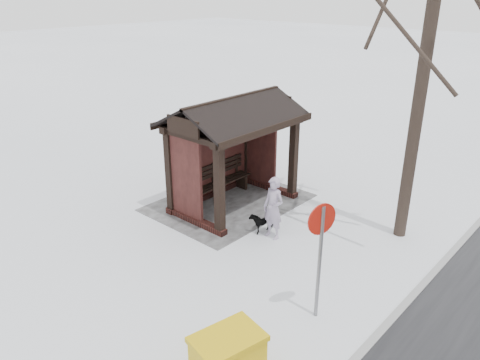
# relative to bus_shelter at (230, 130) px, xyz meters

# --- Properties ---
(ground) EXTENTS (120.00, 120.00, 0.00)m
(ground) POSITION_rel_bus_shelter_xyz_m (0.00, 0.16, -2.17)
(ground) COLOR white
(ground) RESTS_ON ground
(kerb) EXTENTS (120.00, 0.15, 0.06)m
(kerb) POSITION_rel_bus_shelter_xyz_m (0.00, 5.66, -2.16)
(kerb) COLOR gray
(kerb) RESTS_ON ground
(trampled_patch) EXTENTS (4.20, 3.20, 0.02)m
(trampled_patch) POSITION_rel_bus_shelter_xyz_m (0.00, -0.04, -2.16)
(trampled_patch) COLOR gray
(trampled_patch) RESTS_ON ground
(bus_shelter) EXTENTS (3.60, 2.40, 3.09)m
(bus_shelter) POSITION_rel_bus_shelter_xyz_m (0.00, 0.00, 0.00)
(bus_shelter) COLOR #331612
(bus_shelter) RESTS_ON ground
(pedestrian) EXTENTS (0.41, 0.59, 1.56)m
(pedestrian) POSITION_rel_bus_shelter_xyz_m (0.72, 2.09, -1.38)
(pedestrian) COLOR #A597B1
(pedestrian) RESTS_ON ground
(dog) EXTENTS (0.68, 0.42, 0.53)m
(dog) POSITION_rel_bus_shelter_xyz_m (0.67, 1.71, -1.90)
(dog) COLOR black
(dog) RESTS_ON ground
(grit_bin) EXTENTS (1.20, 0.95, 0.82)m
(grit_bin) POSITION_rel_bus_shelter_xyz_m (4.72, 4.36, -1.75)
(grit_bin) COLOR gold
(grit_bin) RESTS_ON ground
(road_sign) EXTENTS (0.57, 0.21, 2.31)m
(road_sign) POSITION_rel_bus_shelter_xyz_m (2.51, 4.52, -0.50)
(road_sign) COLOR slate
(road_sign) RESTS_ON ground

